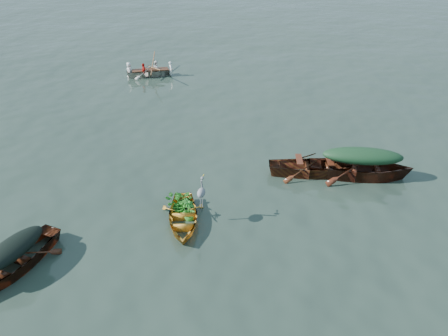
% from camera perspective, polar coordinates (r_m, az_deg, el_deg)
% --- Properties ---
extents(ground, '(140.00, 140.00, 0.00)m').
position_cam_1_polar(ground, '(11.83, -3.87, -10.02)').
color(ground, '#2D3F34').
rests_on(ground, ground).
extents(yellow_dinghy, '(1.95, 3.10, 0.76)m').
position_cam_1_polar(yellow_dinghy, '(12.60, -5.39, -7.17)').
color(yellow_dinghy, orange).
rests_on(yellow_dinghy, ground).
extents(dark_covered_boat, '(2.07, 3.77, 0.88)m').
position_cam_1_polar(dark_covered_boat, '(12.29, -25.45, -11.73)').
color(dark_covered_boat, '#442510').
rests_on(dark_covered_boat, ground).
extents(green_tarp_boat, '(4.81, 1.84, 1.12)m').
position_cam_1_polar(green_tarp_boat, '(15.29, 17.20, -1.16)').
color(green_tarp_boat, '#572414').
rests_on(green_tarp_boat, ground).
extents(open_wooden_boat, '(4.29, 1.86, 0.95)m').
position_cam_1_polar(open_wooden_boat, '(15.05, 11.50, -0.86)').
color(open_wooden_boat, brown).
rests_on(open_wooden_boat, ground).
extents(rowed_boat, '(3.63, 2.35, 0.79)m').
position_cam_1_polar(rowed_boat, '(24.45, -9.54, 11.73)').
color(rowed_boat, beige).
rests_on(rowed_boat, ground).
extents(dark_tarp_cover, '(1.14, 2.08, 0.40)m').
position_cam_1_polar(dark_tarp_cover, '(11.91, -26.13, -9.41)').
color(dark_tarp_cover, black).
rests_on(dark_tarp_cover, dark_covered_boat).
extents(green_tarp_cover, '(2.65, 1.01, 0.52)m').
position_cam_1_polar(green_tarp_cover, '(14.90, 17.67, 1.53)').
color(green_tarp_cover, '#1A401D').
rests_on(green_tarp_cover, green_tarp_boat).
extents(thwart_benches, '(2.16, 1.06, 0.04)m').
position_cam_1_polar(thwart_benches, '(14.81, 11.69, 0.79)').
color(thwart_benches, '#522213').
rests_on(thwart_benches, open_wooden_boat).
extents(heron, '(0.37, 0.46, 0.92)m').
position_cam_1_polar(heron, '(12.15, -2.98, -3.80)').
color(heron, gray).
rests_on(heron, yellow_dinghy).
extents(dinghy_weeds, '(0.91, 1.05, 0.60)m').
position_cam_1_polar(dinghy_weeds, '(12.66, -5.39, -3.21)').
color(dinghy_weeds, '#23751E').
rests_on(dinghy_weeds, yellow_dinghy).
extents(rowers, '(2.63, 1.84, 0.76)m').
position_cam_1_polar(rowers, '(24.21, -9.70, 13.47)').
color(rowers, white).
rests_on(rowers, rowed_boat).
extents(oars, '(1.58, 2.62, 0.06)m').
position_cam_1_polar(oars, '(24.32, -9.63, 12.68)').
color(oars, brown).
rests_on(oars, rowed_boat).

